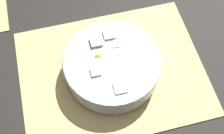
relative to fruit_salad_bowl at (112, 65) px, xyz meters
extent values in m
plane|color=black|center=(0.00, 0.00, -0.04)|extent=(6.00, 6.00, 0.00)
cube|color=#D6B775|center=(0.00, 0.00, -0.04)|extent=(0.51, 0.40, 0.01)
cube|color=#4C381E|center=(-0.19, 0.00, -0.04)|extent=(0.01, 0.39, 0.00)
cube|color=#4C381E|center=(-0.13, 0.00, -0.04)|extent=(0.01, 0.39, 0.00)
cube|color=#4C381E|center=(-0.06, 0.00, -0.04)|extent=(0.01, 0.39, 0.00)
cube|color=#4C381E|center=(0.00, 0.00, -0.04)|extent=(0.01, 0.39, 0.00)
cube|color=#4C381E|center=(0.06, 0.00, -0.04)|extent=(0.01, 0.39, 0.00)
cube|color=#4C381E|center=(0.13, 0.00, -0.04)|extent=(0.01, 0.39, 0.00)
cube|color=#4C381E|center=(0.19, 0.00, -0.04)|extent=(0.01, 0.39, 0.00)
cylinder|color=silver|center=(0.00, 0.00, 0.00)|extent=(0.26, 0.26, 0.06)
torus|color=silver|center=(0.00, 0.00, 0.02)|extent=(0.26, 0.26, 0.01)
cylinder|color=#F7EFC6|center=(0.02, -0.05, -0.01)|extent=(0.03, 0.03, 0.01)
cylinder|color=#F7EFC6|center=(-0.03, 0.03, -0.02)|extent=(0.03, 0.03, 0.01)
cylinder|color=#F7EFC6|center=(-0.09, -0.01, 0.02)|extent=(0.03, 0.03, 0.01)
cylinder|color=#F7EFC6|center=(-0.08, 0.02, 0.01)|extent=(0.03, 0.03, 0.01)
cylinder|color=#F7EFC6|center=(-0.03, 0.00, -0.02)|extent=(0.03, 0.03, 0.01)
cylinder|color=#F7EFC6|center=(0.06, 0.02, -0.02)|extent=(0.03, 0.03, 0.01)
cylinder|color=#F7EFC6|center=(0.07, -0.05, 0.00)|extent=(0.02, 0.02, 0.01)
cylinder|color=#F7EFC6|center=(-0.09, -0.01, -0.02)|extent=(0.03, 0.03, 0.01)
cube|color=white|center=(-0.10, -0.04, -0.01)|extent=(0.02, 0.02, 0.02)
cube|color=white|center=(0.08, -0.01, -0.01)|extent=(0.03, 0.03, 0.03)
cube|color=white|center=(0.01, 0.08, 0.02)|extent=(0.03, 0.03, 0.03)
cube|color=white|center=(-0.04, -0.05, -0.02)|extent=(0.02, 0.02, 0.02)
cube|color=white|center=(-0.05, -0.03, 0.02)|extent=(0.02, 0.02, 0.02)
cube|color=white|center=(0.09, 0.04, 0.00)|extent=(0.03, 0.03, 0.03)
cube|color=white|center=(0.00, -0.08, 0.01)|extent=(0.03, 0.03, 0.03)
cube|color=white|center=(0.06, -0.06, -0.02)|extent=(0.03, 0.03, 0.03)
cube|color=white|center=(0.03, -0.10, -0.01)|extent=(0.02, 0.02, 0.02)
cube|color=white|center=(0.02, 0.05, 0.02)|extent=(0.02, 0.02, 0.02)
cube|color=white|center=(0.00, 0.02, 0.01)|extent=(0.02, 0.02, 0.02)
cube|color=white|center=(-0.03, 0.06, 0.02)|extent=(0.03, 0.03, 0.03)
cube|color=white|center=(0.05, 0.01, 0.01)|extent=(0.03, 0.03, 0.03)
ellipsoid|color=orange|center=(-0.03, 0.02, 0.02)|extent=(0.04, 0.02, 0.02)
ellipsoid|color=orange|center=(-0.03, 0.08, -0.01)|extent=(0.03, 0.02, 0.01)
ellipsoid|color=orange|center=(-0.07, -0.06, 0.01)|extent=(0.04, 0.02, 0.02)
ellipsoid|color=orange|center=(0.00, -0.02, -0.01)|extent=(0.03, 0.02, 0.02)
ellipsoid|color=orange|center=(-0.05, 0.01, 0.00)|extent=(0.03, 0.02, 0.01)
camera|label=1|loc=(-0.10, -0.40, 0.73)|focal=50.00mm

